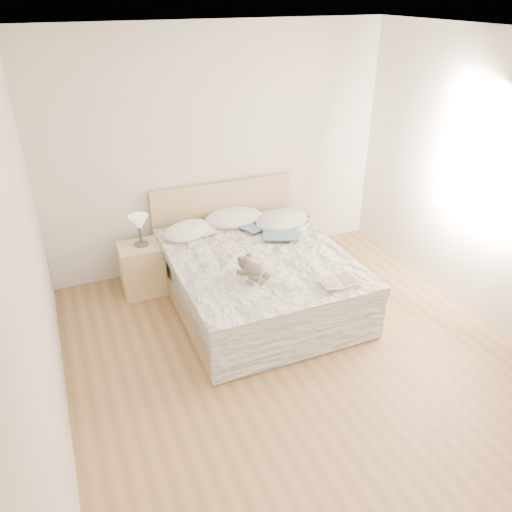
% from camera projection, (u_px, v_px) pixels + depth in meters
% --- Properties ---
extents(floor, '(4.00, 4.50, 0.00)m').
position_uv_depth(floor, '(307.00, 368.00, 4.43)').
color(floor, brown).
rests_on(floor, ground).
extents(ceiling, '(4.00, 4.50, 0.00)m').
position_uv_depth(ceiling, '(329.00, 38.00, 3.14)').
color(ceiling, white).
rests_on(ceiling, ground).
extents(wall_back, '(4.00, 0.02, 2.70)m').
position_uv_depth(wall_back, '(219.00, 151.00, 5.60)').
color(wall_back, silver).
rests_on(wall_back, ground).
extents(wall_left, '(0.02, 4.50, 2.70)m').
position_uv_depth(wall_left, '(34.00, 285.00, 3.10)').
color(wall_left, silver).
rests_on(wall_left, ground).
extents(window, '(0.02, 1.30, 1.10)m').
position_uv_depth(window, '(488.00, 173.00, 4.65)').
color(window, white).
rests_on(window, wall_right).
extents(bed, '(1.72, 2.14, 1.00)m').
position_uv_depth(bed, '(256.00, 275.00, 5.25)').
color(bed, tan).
rests_on(bed, floor).
extents(nightstand, '(0.46, 0.41, 0.56)m').
position_uv_depth(nightstand, '(142.00, 268.00, 5.43)').
color(nightstand, tan).
rests_on(nightstand, floor).
extents(table_lamp, '(0.24, 0.24, 0.34)m').
position_uv_depth(table_lamp, '(139.00, 224.00, 5.19)').
color(table_lamp, '#47413D').
rests_on(table_lamp, nightstand).
extents(pillow_left, '(0.69, 0.63, 0.17)m').
position_uv_depth(pillow_left, '(187.00, 231.00, 5.43)').
color(pillow_left, white).
rests_on(pillow_left, bed).
extents(pillow_middle, '(0.69, 0.50, 0.20)m').
position_uv_depth(pillow_middle, '(234.00, 218.00, 5.73)').
color(pillow_middle, white).
rests_on(pillow_middle, bed).
extents(pillow_right, '(0.74, 0.59, 0.20)m').
position_uv_depth(pillow_right, '(282.00, 220.00, 5.67)').
color(pillow_right, silver).
rests_on(pillow_right, bed).
extents(blouse, '(0.80, 0.82, 0.02)m').
position_uv_depth(blouse, '(280.00, 229.00, 5.49)').
color(blouse, '#3C5570').
rests_on(blouse, bed).
extents(photo_book, '(0.38, 0.30, 0.03)m').
position_uv_depth(photo_book, '(199.00, 232.00, 5.42)').
color(photo_book, white).
rests_on(photo_book, bed).
extents(childrens_book, '(0.37, 0.26, 0.02)m').
position_uv_depth(childrens_book, '(338.00, 281.00, 4.52)').
color(childrens_book, '#F9E7C6').
rests_on(childrens_book, bed).
extents(teddy_bear, '(0.30, 0.36, 0.16)m').
position_uv_depth(teddy_bear, '(254.00, 276.00, 4.56)').
color(teddy_bear, '#605847').
rests_on(teddy_bear, bed).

